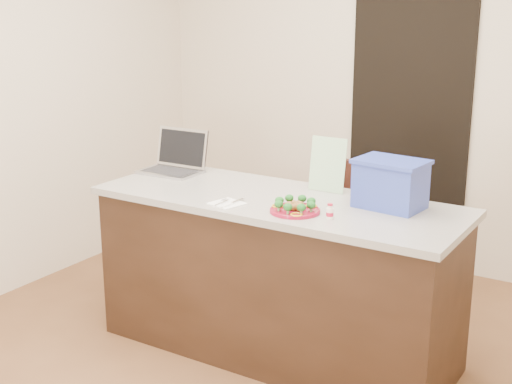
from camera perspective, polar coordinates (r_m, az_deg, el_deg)
The scene contains 16 objects.
ground at distance 4.05m, azimuth -0.19°, elevation -13.93°, with size 4.00×4.00×0.00m, color brown.
room_shell at distance 3.55m, azimuth -0.22°, elevation 9.49°, with size 4.00×4.00×4.00m.
doorway at distance 5.37m, azimuth 12.07°, elevation 4.56°, with size 0.90×0.02×2.00m, color black.
island at distance 4.04m, azimuth 1.70°, elevation -6.72°, with size 2.06×0.76×0.92m.
plate at distance 3.64m, azimuth 3.14°, elevation -1.47°, with size 0.26×0.26×0.02m.
meatballs at distance 3.63m, azimuth 3.09°, elevation -1.10°, with size 0.10×0.10×0.04m.
broccoli at distance 3.63m, azimuth 3.15°, elevation -0.86°, with size 0.22×0.22×0.04m.
pepper_rings at distance 3.64m, azimuth 3.14°, elevation -1.34°, with size 0.22×0.24×0.01m.
napkin at distance 3.78m, azimuth -2.34°, elevation -0.93°, with size 0.16×0.16×0.01m, color white.
fork at distance 3.79m, azimuth -2.54°, elevation -0.78°, with size 0.03×0.14×0.00m.
knife at distance 3.74m, azimuth -2.12°, elevation -0.97°, with size 0.02×0.20×0.01m.
yogurt_bottle at distance 3.54m, azimuth 5.93°, elevation -1.65°, with size 0.04×0.04×0.08m.
laptop at distance 4.49m, azimuth -6.43°, elevation 2.55°, with size 0.37×0.30×0.26m.
leaflet at distance 4.01m, azimuth 5.76°, elevation 2.20°, with size 0.22×0.00×0.31m, color white.
blue_box at distance 3.75m, azimuth 10.71°, elevation 0.67°, with size 0.38×0.29×0.26m.
chair at distance 4.71m, azimuth 6.75°, elevation -2.54°, with size 0.53×0.54×0.95m.
Camera 1 is at (1.87, -2.98, 2.00)m, focal length 50.00 mm.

